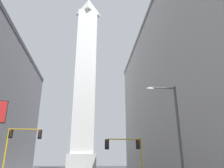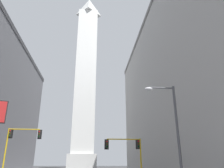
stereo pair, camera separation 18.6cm
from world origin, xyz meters
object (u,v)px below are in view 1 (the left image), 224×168
(traffic_light_mid_right, at_px, (128,147))
(street_lamp, at_px, (173,122))
(obelisk, at_px, (85,75))
(traffic_light_mid_left, at_px, (18,139))

(traffic_light_mid_right, relative_size, street_lamp, 0.66)
(obelisk, bearing_deg, traffic_light_mid_left, -101.53)
(obelisk, relative_size, traffic_light_mid_right, 12.48)
(traffic_light_mid_left, bearing_deg, street_lamp, -44.93)
(obelisk, distance_m, traffic_light_mid_right, 48.62)
(traffic_light_mid_left, bearing_deg, obelisk, 78.47)
(street_lamp, bearing_deg, traffic_light_mid_left, 135.07)
(obelisk, xyz_separation_m, street_lamp, (8.67, -53.73, -25.58))
(obelisk, height_order, traffic_light_mid_left, obelisk)
(obelisk, xyz_separation_m, traffic_light_mid_left, (-7.64, -37.46, -25.37))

